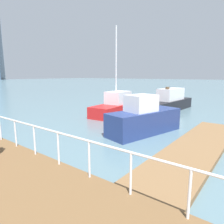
# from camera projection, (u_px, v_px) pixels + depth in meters

# --- Properties ---
(ground_plane) EXTENTS (300.00, 300.00, 0.00)m
(ground_plane) POSITION_uv_depth(u_px,v_px,m) (32.00, 125.00, 13.14)
(ground_plane) COLOR slate
(floating_dock) EXTENTS (10.45, 2.00, 0.18)m
(floating_dock) POSITION_uv_depth(u_px,v_px,m) (195.00, 149.00, 8.58)
(floating_dock) COLOR olive
(floating_dock) RESTS_ON ground_plane
(dock_piling_0) EXTENTS (0.35, 0.35, 2.20)m
(dock_piling_0) POSITION_uv_depth(u_px,v_px,m) (167.00, 100.00, 17.48)
(dock_piling_0) COLOR brown
(dock_piling_0) RESTS_ON ground_plane
(moored_boat_3) EXTENTS (5.41, 2.22, 6.94)m
(moored_boat_3) POSITION_uv_depth(u_px,v_px,m) (117.00, 106.00, 16.56)
(moored_boat_3) COLOR red
(moored_boat_3) RESTS_ON ground_plane
(moored_boat_4) EXTENTS (7.20, 2.04, 2.00)m
(moored_boat_4) POSITION_uv_depth(u_px,v_px,m) (169.00, 102.00, 18.38)
(moored_boat_4) COLOR black
(moored_boat_4) RESTS_ON ground_plane
(moored_boat_5) EXTENTS (4.78, 2.55, 2.17)m
(moored_boat_5) POSITION_uv_depth(u_px,v_px,m) (144.00, 119.00, 11.13)
(moored_boat_5) COLOR navy
(moored_boat_5) RESTS_ON ground_plane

